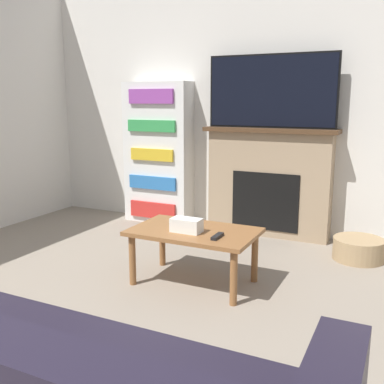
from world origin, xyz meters
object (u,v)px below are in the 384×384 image
object	(u,v)px
tv	(271,91)
bookshelf	(158,153)
coffee_table	(194,237)
storage_basket	(358,249)
fireplace	(269,182)

from	to	relation	value
tv	bookshelf	xyz separation A→B (m)	(-1.26, -0.00, -0.66)
coffee_table	tv	bearing A→B (deg)	84.73
tv	bookshelf	distance (m)	1.42
tv	storage_basket	bearing A→B (deg)	-21.47
fireplace	storage_basket	distance (m)	1.10
bookshelf	fireplace	bearing A→B (deg)	1.03
bookshelf	storage_basket	size ratio (longest dim) A/B	3.62
coffee_table	bookshelf	distance (m)	1.87
fireplace	storage_basket	world-z (taller)	fireplace
storage_basket	coffee_table	bearing A→B (deg)	-134.51
coffee_table	storage_basket	distance (m)	1.53
bookshelf	coffee_table	bearing A→B (deg)	-51.80
coffee_table	storage_basket	size ratio (longest dim) A/B	2.15
tv	storage_basket	world-z (taller)	tv
fireplace	bookshelf	size ratio (longest dim) A/B	0.86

